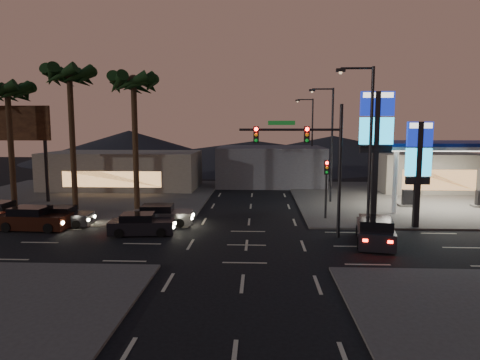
{
  "coord_description": "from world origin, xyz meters",
  "views": [
    {
      "loc": [
        0.69,
        -23.58,
        6.64
      ],
      "look_at": [
        -0.63,
        5.86,
        3.0
      ],
      "focal_mm": 32.0,
      "sensor_mm": 36.0,
      "label": 1
    }
  ],
  "objects_px": {
    "traffic_signal_mast": "(311,151)",
    "car_lane_b_front": "(161,216)",
    "pylon_sign_tall": "(376,131)",
    "car_lane_a_mid": "(34,219)",
    "suv_station": "(375,231)",
    "pylon_sign_short": "(419,158)",
    "car_lane_b_mid": "(62,217)",
    "car_lane_a_front": "(141,225)",
    "gas_station": "(447,147)"
  },
  "relations": [
    {
      "from": "suv_station",
      "to": "gas_station",
      "type": "bearing_deg",
      "value": 52.63
    },
    {
      "from": "car_lane_b_front",
      "to": "car_lane_b_mid",
      "type": "bearing_deg",
      "value": -175.44
    },
    {
      "from": "traffic_signal_mast",
      "to": "car_lane_a_mid",
      "type": "height_order",
      "value": "traffic_signal_mast"
    },
    {
      "from": "pylon_sign_tall",
      "to": "suv_station",
      "type": "xyz_separation_m",
      "value": [
        -1.16,
        -4.84,
        -5.68
      ]
    },
    {
      "from": "car_lane_a_mid",
      "to": "suv_station",
      "type": "distance_m",
      "value": 21.47
    },
    {
      "from": "car_lane_a_mid",
      "to": "car_lane_b_front",
      "type": "distance_m",
      "value": 8.15
    },
    {
      "from": "car_lane_b_front",
      "to": "car_lane_a_mid",
      "type": "bearing_deg",
      "value": -168.33
    },
    {
      "from": "car_lane_b_front",
      "to": "pylon_sign_tall",
      "type": "bearing_deg",
      "value": 2.83
    },
    {
      "from": "pylon_sign_short",
      "to": "gas_station",
      "type": "bearing_deg",
      "value": 56.31
    },
    {
      "from": "pylon_sign_short",
      "to": "car_lane_b_mid",
      "type": "height_order",
      "value": "pylon_sign_short"
    },
    {
      "from": "traffic_signal_mast",
      "to": "car_lane_b_mid",
      "type": "height_order",
      "value": "traffic_signal_mast"
    },
    {
      "from": "pylon_sign_short",
      "to": "suv_station",
      "type": "distance_m",
      "value": 6.61
    },
    {
      "from": "pylon_sign_short",
      "to": "pylon_sign_tall",
      "type": "bearing_deg",
      "value": 158.2
    },
    {
      "from": "traffic_signal_mast",
      "to": "car_lane_b_front",
      "type": "distance_m",
      "value": 11.14
    },
    {
      "from": "pylon_sign_tall",
      "to": "car_lane_a_front",
      "type": "height_order",
      "value": "pylon_sign_tall"
    },
    {
      "from": "pylon_sign_tall",
      "to": "car_lane_b_front",
      "type": "xyz_separation_m",
      "value": [
        -14.5,
        -0.72,
        -5.75
      ]
    },
    {
      "from": "car_lane_a_front",
      "to": "suv_station",
      "type": "bearing_deg",
      "value": -6.16
    },
    {
      "from": "traffic_signal_mast",
      "to": "suv_station",
      "type": "distance_m",
      "value": 5.91
    },
    {
      "from": "car_lane_b_mid",
      "to": "pylon_sign_short",
      "type": "bearing_deg",
      "value": 0.6
    },
    {
      "from": "car_lane_a_front",
      "to": "suv_station",
      "type": "relative_size",
      "value": 0.86
    },
    {
      "from": "traffic_signal_mast",
      "to": "car_lane_b_front",
      "type": "bearing_deg",
      "value": 164.02
    },
    {
      "from": "gas_station",
      "to": "suv_station",
      "type": "xyz_separation_m",
      "value": [
        -8.66,
        -11.34,
        -4.37
      ]
    },
    {
      "from": "gas_station",
      "to": "pylon_sign_short",
      "type": "bearing_deg",
      "value": -123.69
    },
    {
      "from": "traffic_signal_mast",
      "to": "suv_station",
      "type": "bearing_deg",
      "value": -20.26
    },
    {
      "from": "suv_station",
      "to": "car_lane_b_front",
      "type": "bearing_deg",
      "value": 162.85
    },
    {
      "from": "pylon_sign_short",
      "to": "car_lane_a_front",
      "type": "distance_m",
      "value": 18.25
    },
    {
      "from": "gas_station",
      "to": "pylon_sign_tall",
      "type": "height_order",
      "value": "pylon_sign_tall"
    },
    {
      "from": "gas_station",
      "to": "car_lane_b_mid",
      "type": "relative_size",
      "value": 3.02
    },
    {
      "from": "pylon_sign_tall",
      "to": "car_lane_a_front",
      "type": "relative_size",
      "value": 2.15
    },
    {
      "from": "pylon_sign_short",
      "to": "suv_station",
      "type": "xyz_separation_m",
      "value": [
        -3.66,
        -3.84,
        -3.94
      ]
    },
    {
      "from": "suv_station",
      "to": "traffic_signal_mast",
      "type": "bearing_deg",
      "value": 159.74
    },
    {
      "from": "car_lane_a_front",
      "to": "car_lane_b_front",
      "type": "distance_m",
      "value": 2.69
    },
    {
      "from": "car_lane_b_mid",
      "to": "suv_station",
      "type": "relative_size",
      "value": 0.83
    },
    {
      "from": "gas_station",
      "to": "traffic_signal_mast",
      "type": "bearing_deg",
      "value": -140.72
    },
    {
      "from": "pylon_sign_tall",
      "to": "gas_station",
      "type": "bearing_deg",
      "value": 40.91
    },
    {
      "from": "car_lane_a_mid",
      "to": "car_lane_b_front",
      "type": "bearing_deg",
      "value": 11.67
    },
    {
      "from": "traffic_signal_mast",
      "to": "pylon_sign_short",
      "type": "bearing_deg",
      "value": 19.13
    },
    {
      "from": "car_lane_b_front",
      "to": "suv_station",
      "type": "distance_m",
      "value": 13.97
    },
    {
      "from": "car_lane_b_mid",
      "to": "suv_station",
      "type": "height_order",
      "value": "suv_station"
    },
    {
      "from": "traffic_signal_mast",
      "to": "car_lane_a_mid",
      "type": "bearing_deg",
      "value": 176.31
    },
    {
      "from": "pylon_sign_tall",
      "to": "car_lane_a_mid",
      "type": "height_order",
      "value": "pylon_sign_tall"
    },
    {
      "from": "car_lane_a_mid",
      "to": "car_lane_b_mid",
      "type": "bearing_deg",
      "value": 39.65
    },
    {
      "from": "gas_station",
      "to": "car_lane_b_front",
      "type": "bearing_deg",
      "value": -161.84
    },
    {
      "from": "gas_station",
      "to": "pylon_sign_tall",
      "type": "bearing_deg",
      "value": -139.09
    },
    {
      "from": "pylon_sign_short",
      "to": "car_lane_b_mid",
      "type": "relative_size",
      "value": 1.73
    },
    {
      "from": "pylon_sign_tall",
      "to": "suv_station",
      "type": "distance_m",
      "value": 7.55
    },
    {
      "from": "car_lane_b_mid",
      "to": "car_lane_a_mid",
      "type": "bearing_deg",
      "value": -140.35
    },
    {
      "from": "traffic_signal_mast",
      "to": "car_lane_b_front",
      "type": "xyz_separation_m",
      "value": [
        -9.76,
        2.8,
        -4.58
      ]
    },
    {
      "from": "pylon_sign_tall",
      "to": "traffic_signal_mast",
      "type": "relative_size",
      "value": 1.12
    },
    {
      "from": "car_lane_a_mid",
      "to": "gas_station",
      "type": "bearing_deg",
      "value": 16.47
    }
  ]
}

